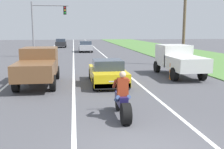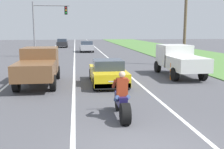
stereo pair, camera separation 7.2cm
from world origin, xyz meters
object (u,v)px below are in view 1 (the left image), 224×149
object	(u,v)px
motorcycle_with_rider	(123,101)
pickup_truck_left_lane_brown	(38,65)
construction_barrel_nearest	(174,71)
pickup_truck_right_shoulder_white	(178,59)
distant_car_far_ahead	(85,46)
sports_car_yellow	(107,73)
traffic_light_mast_near	(44,21)
distant_car_further_ahead	(61,43)

from	to	relation	value
motorcycle_with_rider	pickup_truck_left_lane_brown	bearing A→B (deg)	119.61
pickup_truck_left_lane_brown	construction_barrel_nearest	xyz separation A→B (m)	(7.93, 0.57, -0.60)
pickup_truck_right_shoulder_white	distant_car_far_ahead	bearing A→B (deg)	103.81
motorcycle_with_rider	sports_car_yellow	world-z (taller)	motorcycle_with_rider
motorcycle_with_rider	traffic_light_mast_near	xyz separation A→B (m)	(-4.77, 21.87, 3.36)
motorcycle_with_rider	distant_car_far_ahead	distance (m)	28.47
distant_car_further_ahead	traffic_light_mast_near	bearing A→B (deg)	-93.36
pickup_truck_left_lane_brown	construction_barrel_nearest	size ratio (longest dim) A/B	4.80
sports_car_yellow	distant_car_far_ahead	size ratio (longest dim) A/B	1.07
pickup_truck_left_lane_brown	construction_barrel_nearest	distance (m)	7.98
pickup_truck_left_lane_brown	pickup_truck_right_shoulder_white	world-z (taller)	same
sports_car_yellow	pickup_truck_left_lane_brown	distance (m)	3.78
distant_car_far_ahead	distant_car_further_ahead	size ratio (longest dim) A/B	1.00
pickup_truck_right_shoulder_white	pickup_truck_left_lane_brown	bearing A→B (deg)	-169.21
motorcycle_with_rider	pickup_truck_left_lane_brown	distance (m)	7.13
motorcycle_with_rider	construction_barrel_nearest	xyz separation A→B (m)	(4.42, 6.75, -0.09)
sports_car_yellow	traffic_light_mast_near	world-z (taller)	traffic_light_mast_near
motorcycle_with_rider	distant_car_further_ahead	xyz separation A→B (m)	(-3.77, 38.86, 0.18)
motorcycle_with_rider	pickup_truck_left_lane_brown	xyz separation A→B (m)	(-3.51, 6.18, 0.51)
motorcycle_with_rider	traffic_light_mast_near	size ratio (longest dim) A/B	0.37
motorcycle_with_rider	distant_car_further_ahead	bearing A→B (deg)	95.54
distant_car_further_ahead	construction_barrel_nearest	bearing A→B (deg)	-75.69
sports_car_yellow	distant_car_far_ahead	distance (m)	22.56
traffic_light_mast_near	distant_car_further_ahead	world-z (taller)	traffic_light_mast_near
pickup_truck_right_shoulder_white	distant_car_further_ahead	xyz separation A→B (m)	(-8.87, 31.04, -0.33)
traffic_light_mast_near	pickup_truck_right_shoulder_white	bearing A→B (deg)	-54.92
sports_car_yellow	construction_barrel_nearest	world-z (taller)	sports_car_yellow
construction_barrel_nearest	distant_car_far_ahead	xyz separation A→B (m)	(-4.40, 21.72, 0.27)
pickup_truck_left_lane_brown	traffic_light_mast_near	bearing A→B (deg)	94.57
distant_car_far_ahead	distant_car_further_ahead	world-z (taller)	same
sports_car_yellow	distant_car_further_ahead	xyz separation A→B (m)	(-4.00, 32.95, 0.14)
pickup_truck_left_lane_brown	distant_car_further_ahead	bearing A→B (deg)	90.45
pickup_truck_right_shoulder_white	traffic_light_mast_near	distance (m)	17.40
motorcycle_with_rider	construction_barrel_nearest	world-z (taller)	motorcycle_with_rider
motorcycle_with_rider	distant_car_far_ahead	bearing A→B (deg)	89.96
construction_barrel_nearest	distant_car_further_ahead	size ratio (longest dim) A/B	0.25
motorcycle_with_rider	pickup_truck_right_shoulder_white	size ratio (longest dim) A/B	0.46
distant_car_far_ahead	pickup_truck_left_lane_brown	bearing A→B (deg)	-99.01
pickup_truck_right_shoulder_white	traffic_light_mast_near	bearing A→B (deg)	125.08
pickup_truck_left_lane_brown	construction_barrel_nearest	bearing A→B (deg)	4.09
distant_car_far_ahead	distant_car_further_ahead	bearing A→B (deg)	110.04
pickup_truck_right_shoulder_white	distant_car_far_ahead	world-z (taller)	pickup_truck_right_shoulder_white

